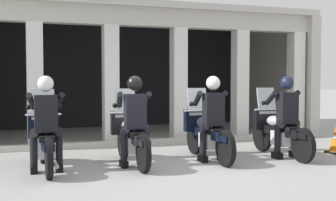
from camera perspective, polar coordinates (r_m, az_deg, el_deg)
name	(u,v)px	position (r m, az deg, el deg)	size (l,w,h in m)	color
ground_plane	(131,141)	(11.03, -4.70, -5.18)	(80.00, 80.00, 0.00)	#999993
station_building	(124,59)	(12.90, -5.60, 5.36)	(9.68, 4.37, 3.38)	black
kerb_strip	(152,142)	(10.44, -2.11, -5.30)	(9.18, 0.24, 0.12)	#B7B5AD
motorcycle_far_left	(45,140)	(7.86, -15.45, -4.86)	(0.62, 2.04, 1.35)	black
police_officer_far_left	(46,115)	(7.53, -15.36, -1.84)	(0.63, 0.61, 1.58)	black
motorcycle_center_left	(131,136)	(8.07, -4.79, -4.56)	(0.62, 2.04, 1.35)	black
police_officer_center_left	(135,113)	(7.75, -4.29, -1.61)	(0.63, 0.61, 1.58)	black
motorcycle_center_right	(206,133)	(8.56, 4.93, -4.13)	(0.62, 2.04, 1.35)	black
police_officer_center_right	(213,111)	(8.27, 5.74, -1.34)	(0.63, 0.61, 1.58)	black
motorcycle_far_right	(278,131)	(9.15, 13.89, -3.76)	(0.62, 2.04, 1.35)	black
police_officer_far_right	(286,110)	(8.87, 14.92, -1.13)	(0.63, 0.61, 1.58)	black
traffic_cone_flank	(336,139)	(9.79, 20.74, -4.68)	(0.34, 0.34, 0.59)	black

